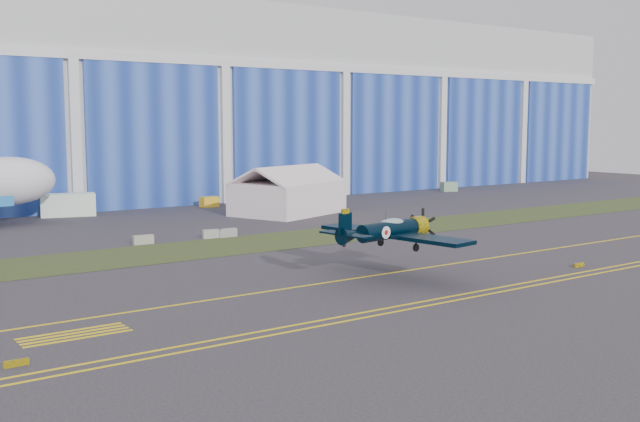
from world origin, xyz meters
TOP-DOWN VIEW (x-y plane):
  - ground at (0.00, 0.00)m, footprint 260.00×260.00m
  - grass_median at (0.00, 14.00)m, footprint 260.00×10.00m
  - hangar at (0.00, 71.79)m, footprint 220.00×45.70m
  - taxiway_centreline at (0.00, -5.00)m, footprint 200.00×0.20m
  - edge_line_near at (0.00, -14.50)m, footprint 80.00×0.20m
  - edge_line_far at (0.00, -13.50)m, footprint 80.00×0.20m
  - hold_short_ladder at (-18.00, -8.10)m, footprint 6.00×2.40m
  - guard_board_left at (-22.00, -12.00)m, footprint 1.20×0.15m
  - guard_board_right at (22.00, -12.00)m, footprint 1.20×0.15m
  - warbird at (6.26, -6.38)m, footprint 12.96×14.87m
  - tent at (22.08, 32.45)m, footprint 16.23×14.13m
  - shipping_container at (-2.12, 46.44)m, footprint 7.05×4.12m
  - tug at (17.43, 45.82)m, footprint 2.52×1.66m
  - gse_box at (62.48, 43.76)m, footprint 3.01×2.09m
  - barrier_a at (-2.85, 19.68)m, footprint 2.03×0.70m
  - barrier_b at (4.45, 19.34)m, footprint 2.07×0.91m
  - barrier_c at (6.06, 19.04)m, footprint 2.02×0.66m

SIDE VIEW (x-z plane):
  - ground at x=0.00m, z-range 0.00..0.00m
  - taxiway_centreline at x=0.00m, z-range 0.00..0.02m
  - edge_line_near at x=0.00m, z-range 0.00..0.02m
  - edge_line_far at x=0.00m, z-range 0.00..0.02m
  - hold_short_ladder at x=-18.00m, z-range 0.00..0.02m
  - grass_median at x=0.00m, z-range 0.01..0.03m
  - guard_board_left at x=-22.00m, z-range 0.00..0.35m
  - guard_board_right at x=22.00m, z-range 0.00..0.35m
  - barrier_a at x=-2.85m, z-range 0.00..0.90m
  - barrier_b at x=4.45m, z-range 0.00..0.90m
  - barrier_c at x=6.06m, z-range 0.00..0.90m
  - tug at x=17.43m, z-range 0.00..1.42m
  - gse_box at x=62.48m, z-range 0.00..1.64m
  - shipping_container at x=-2.12m, z-range 0.00..2.87m
  - tent at x=22.08m, z-range 0.00..6.31m
  - warbird at x=6.26m, z-range 1.72..5.67m
  - hangar at x=0.00m, z-range -0.04..29.96m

